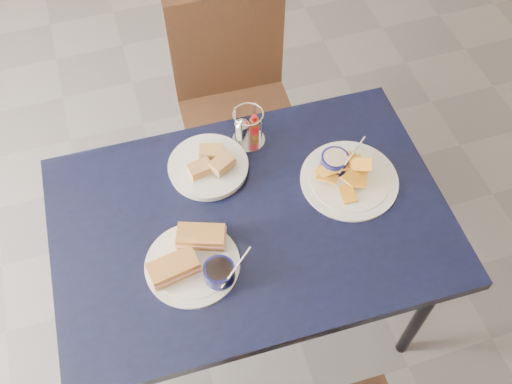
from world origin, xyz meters
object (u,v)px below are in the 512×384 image
object	(u,v)px
sandwich_plate	(195,260)
chair_far	(234,95)
bread_basket	(209,166)
condiment_caddy	(247,130)
plantain_plate	(345,174)
dining_table	(251,228)

from	to	relation	value
sandwich_plate	chair_far	bearing A→B (deg)	66.87
sandwich_plate	bread_basket	world-z (taller)	sandwich_plate
bread_basket	condiment_caddy	world-z (taller)	condiment_caddy
plantain_plate	bread_basket	size ratio (longest dim) A/B	1.23
chair_far	plantain_plate	xyz separation A→B (m)	(0.19, -0.64, 0.22)
chair_far	plantain_plate	bearing A→B (deg)	-73.63
dining_table	plantain_plate	distance (m)	0.35
dining_table	sandwich_plate	xyz separation A→B (m)	(-0.20, -0.10, 0.09)
chair_far	bread_basket	distance (m)	0.57
plantain_plate	sandwich_plate	bearing A→B (deg)	-163.33
dining_table	condiment_caddy	xyz separation A→B (m)	(0.08, 0.30, 0.12)
condiment_caddy	sandwich_plate	bearing A→B (deg)	-124.92
sandwich_plate	bread_basket	xyz separation A→B (m)	(0.13, 0.32, -0.01)
sandwich_plate	plantain_plate	xyz separation A→B (m)	(0.53, 0.16, -0.01)
chair_far	bread_basket	world-z (taller)	chair_far
chair_far	condiment_caddy	xyz separation A→B (m)	(-0.06, -0.40, 0.26)
plantain_plate	chair_far	bearing A→B (deg)	106.37
chair_far	bread_basket	bearing A→B (deg)	-114.26
dining_table	sandwich_plate	size ratio (longest dim) A/B	4.07
condiment_caddy	chair_far	bearing A→B (deg)	80.96
chair_far	condiment_caddy	distance (m)	0.48
dining_table	bread_basket	world-z (taller)	bread_basket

